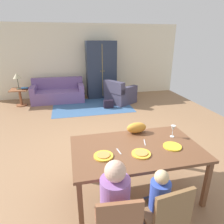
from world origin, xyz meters
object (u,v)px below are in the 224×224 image
at_px(table_lamp, 17,76).
at_px(book_upper, 25,88).
at_px(couch, 58,93).
at_px(book_lower, 26,88).
at_px(side_table, 20,95).
at_px(dining_table, 136,151).
at_px(handbag, 109,104).
at_px(plate_near_man, 103,156).
at_px(armoire, 101,70).
at_px(plate_near_woman, 172,146).
at_px(cat, 137,128).
at_px(person_man, 114,208).
at_px(armchair, 120,94).
at_px(wine_glass, 173,129).
at_px(plate_near_child, 141,154).
at_px(person_child, 157,206).
at_px(dining_chair_man, 118,224).
at_px(dining_chair_child, 166,215).

bearing_deg(table_lamp, book_upper, -15.79).
xyz_separation_m(couch, book_lower, (-1.03, -0.24, 0.29)).
relative_size(side_table, book_upper, 2.64).
bearing_deg(dining_table, handbag, 84.00).
distance_m(plate_near_man, armoire, 5.42).
bearing_deg(couch, plate_near_man, -81.70).
distance_m(plate_near_man, plate_near_woman, 0.98).
bearing_deg(book_lower, armoire, 9.87).
relative_size(plate_near_man, cat, 0.78).
relative_size(person_man, armchair, 0.94).
relative_size(couch, table_lamp, 3.39).
relative_size(plate_near_man, table_lamp, 0.46).
bearing_deg(wine_glass, armoire, 92.58).
xyz_separation_m(armoire, table_lamp, (-2.89, -0.49, -0.04)).
xyz_separation_m(dining_table, couch, (-1.23, 4.99, -0.39)).
relative_size(book_lower, book_upper, 1.00).
height_order(plate_near_woman, book_lower, plate_near_woman).
distance_m(wine_glass, book_upper, 5.37).
bearing_deg(book_lower, plate_near_man, -69.99).
relative_size(armchair, table_lamp, 2.18).
relative_size(dining_table, book_lower, 8.07).
relative_size(plate_near_child, person_man, 0.23).
distance_m(plate_near_child, person_child, 0.64).
bearing_deg(dining_chair_man, armoire, 81.55).
xyz_separation_m(table_lamp, book_upper, (0.19, -0.05, -0.39)).
bearing_deg(book_lower, wine_glass, -57.60).
bearing_deg(wine_glass, plate_near_woman, -118.31).
height_order(plate_near_man, plate_near_woman, same).
bearing_deg(book_upper, person_child, -67.13).
bearing_deg(person_man, table_lamp, 110.07).
xyz_separation_m(dining_chair_child, couch, (-1.24, 5.88, -0.19)).
bearing_deg(person_man, armoire, 81.40).
bearing_deg(plate_near_man, person_child, -51.21).
distance_m(plate_near_child, book_lower, 5.43).
xyz_separation_m(dining_table, plate_near_woman, (0.49, -0.10, 0.07)).
bearing_deg(dining_chair_child, cat, 83.94).
xyz_separation_m(person_child, handbag, (0.41, 4.55, -0.30)).
bearing_deg(side_table, book_upper, -15.79).
bearing_deg(person_man, armchair, 74.51).
height_order(armchair, handbag, armchair).
distance_m(cat, armoire, 4.80).
bearing_deg(side_table, armchair, -7.22).
bearing_deg(handbag, armoire, 89.61).
bearing_deg(dining_chair_man, table_lamp, 109.40).
bearing_deg(armchair, wine_glass, -93.72).
relative_size(dining_table, handbag, 5.55).
distance_m(plate_near_woman, person_man, 1.18).
bearing_deg(person_child, dining_chair_man, -160.97).
xyz_separation_m(wine_glass, person_man, (-1.12, -0.90, -0.38)).
xyz_separation_m(plate_near_man, armoire, (0.90, 5.34, 0.28)).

